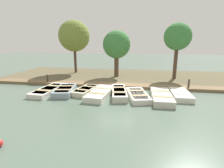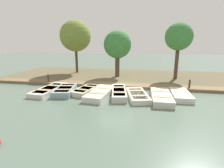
{
  "view_description": "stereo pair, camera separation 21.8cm",
  "coord_description": "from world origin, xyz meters",
  "px_view_note": "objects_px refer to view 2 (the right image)",
  "views": [
    {
      "loc": [
        12.81,
        1.75,
        3.69
      ],
      "look_at": [
        0.64,
        -0.29,
        0.65
      ],
      "focal_mm": 28.0,
      "sensor_mm": 36.0,
      "label": 1
    },
    {
      "loc": [
        12.77,
        1.96,
        3.69
      ],
      "look_at": [
        0.64,
        -0.29,
        0.65
      ],
      "focal_mm": 28.0,
      "sensor_mm": 36.0,
      "label": 2
    }
  ],
  "objects_px": {
    "rowboat_5": "(137,95)",
    "rowboat_4": "(119,92)",
    "rowboat_2": "(86,90)",
    "rowboat_3": "(100,93)",
    "mooring_post_near": "(48,79)",
    "park_tree_far_left": "(75,36)",
    "rowboat_1": "(65,90)",
    "mooring_post_far": "(189,85)",
    "rowboat_0": "(50,90)",
    "rowboat_6": "(161,97)",
    "park_tree_center": "(179,37)",
    "park_tree_left": "(117,45)",
    "rowboat_7": "(180,95)"
  },
  "relations": [
    {
      "from": "rowboat_3",
      "to": "park_tree_far_left",
      "type": "relative_size",
      "value": 0.59
    },
    {
      "from": "mooring_post_far",
      "to": "park_tree_left",
      "type": "distance_m",
      "value": 7.55
    },
    {
      "from": "park_tree_far_left",
      "to": "rowboat_3",
      "type": "bearing_deg",
      "value": 31.85
    },
    {
      "from": "rowboat_7",
      "to": "rowboat_4",
      "type": "bearing_deg",
      "value": -87.04
    },
    {
      "from": "rowboat_7",
      "to": "park_tree_center",
      "type": "height_order",
      "value": "park_tree_center"
    },
    {
      "from": "rowboat_2",
      "to": "mooring_post_near",
      "type": "bearing_deg",
      "value": -104.7
    },
    {
      "from": "rowboat_0",
      "to": "rowboat_6",
      "type": "height_order",
      "value": "rowboat_6"
    },
    {
      "from": "rowboat_4",
      "to": "park_tree_far_left",
      "type": "bearing_deg",
      "value": -149.96
    },
    {
      "from": "mooring_post_near",
      "to": "rowboat_3",
      "type": "bearing_deg",
      "value": 64.4
    },
    {
      "from": "rowboat_0",
      "to": "rowboat_1",
      "type": "height_order",
      "value": "rowboat_1"
    },
    {
      "from": "rowboat_5",
      "to": "park_tree_far_left",
      "type": "bearing_deg",
      "value": -148.93
    },
    {
      "from": "rowboat_0",
      "to": "rowboat_5",
      "type": "bearing_deg",
      "value": 91.63
    },
    {
      "from": "rowboat_3",
      "to": "park_tree_center",
      "type": "xyz_separation_m",
      "value": [
        -5.86,
        5.85,
        3.83
      ]
    },
    {
      "from": "rowboat_5",
      "to": "rowboat_6",
      "type": "distance_m",
      "value": 1.53
    },
    {
      "from": "rowboat_3",
      "to": "mooring_post_far",
      "type": "distance_m",
      "value": 6.88
    },
    {
      "from": "mooring_post_near",
      "to": "park_tree_far_left",
      "type": "distance_m",
      "value": 6.2
    },
    {
      "from": "rowboat_7",
      "to": "mooring_post_far",
      "type": "xyz_separation_m",
      "value": [
        -1.96,
        0.99,
        0.25
      ]
    },
    {
      "from": "rowboat_6",
      "to": "rowboat_5",
      "type": "bearing_deg",
      "value": -95.66
    },
    {
      "from": "rowboat_1",
      "to": "park_tree_center",
      "type": "relative_size",
      "value": 0.55
    },
    {
      "from": "mooring_post_far",
      "to": "mooring_post_near",
      "type": "bearing_deg",
      "value": -90.0
    },
    {
      "from": "rowboat_4",
      "to": "park_tree_center",
      "type": "bearing_deg",
      "value": 130.73
    },
    {
      "from": "rowboat_6",
      "to": "mooring_post_far",
      "type": "distance_m",
      "value": 3.53
    },
    {
      "from": "rowboat_3",
      "to": "rowboat_4",
      "type": "height_order",
      "value": "rowboat_4"
    },
    {
      "from": "rowboat_2",
      "to": "rowboat_3",
      "type": "height_order",
      "value": "rowboat_3"
    },
    {
      "from": "rowboat_1",
      "to": "rowboat_2",
      "type": "bearing_deg",
      "value": 94.91
    },
    {
      "from": "rowboat_4",
      "to": "park_tree_far_left",
      "type": "distance_m",
      "value": 10.05
    },
    {
      "from": "rowboat_5",
      "to": "rowboat_6",
      "type": "bearing_deg",
      "value": 72.15
    },
    {
      "from": "mooring_post_far",
      "to": "park_tree_center",
      "type": "relative_size",
      "value": 0.16
    },
    {
      "from": "rowboat_1",
      "to": "rowboat_4",
      "type": "bearing_deg",
      "value": 81.79
    },
    {
      "from": "rowboat_0",
      "to": "mooring_post_near",
      "type": "distance_m",
      "value": 2.74
    },
    {
      "from": "park_tree_left",
      "to": "park_tree_center",
      "type": "relative_size",
      "value": 0.89
    },
    {
      "from": "rowboat_3",
      "to": "park_tree_left",
      "type": "relative_size",
      "value": 0.74
    },
    {
      "from": "rowboat_0",
      "to": "park_tree_center",
      "type": "relative_size",
      "value": 0.67
    },
    {
      "from": "rowboat_2",
      "to": "rowboat_7",
      "type": "xyz_separation_m",
      "value": [
        -0.06,
        6.62,
        0.0
      ]
    },
    {
      "from": "rowboat_1",
      "to": "mooring_post_far",
      "type": "xyz_separation_m",
      "value": [
        -2.43,
        9.05,
        0.22
      ]
    },
    {
      "from": "rowboat_0",
      "to": "park_tree_left",
      "type": "height_order",
      "value": "park_tree_left"
    },
    {
      "from": "mooring_post_near",
      "to": "park_tree_center",
      "type": "relative_size",
      "value": 0.16
    },
    {
      "from": "rowboat_6",
      "to": "park_tree_center",
      "type": "height_order",
      "value": "park_tree_center"
    },
    {
      "from": "rowboat_0",
      "to": "rowboat_7",
      "type": "relative_size",
      "value": 1.34
    },
    {
      "from": "rowboat_2",
      "to": "mooring_post_near",
      "type": "xyz_separation_m",
      "value": [
        -2.02,
        -4.14,
        0.25
      ]
    },
    {
      "from": "park_tree_center",
      "to": "rowboat_7",
      "type": "bearing_deg",
      "value": -5.14
    },
    {
      "from": "park_tree_left",
      "to": "rowboat_2",
      "type": "bearing_deg",
      "value": -15.54
    },
    {
      "from": "rowboat_1",
      "to": "rowboat_4",
      "type": "xyz_separation_m",
      "value": [
        -0.18,
        3.94,
        -0.0
      ]
    },
    {
      "from": "rowboat_2",
      "to": "rowboat_7",
      "type": "relative_size",
      "value": 1.04
    },
    {
      "from": "rowboat_4",
      "to": "mooring_post_far",
      "type": "xyz_separation_m",
      "value": [
        -2.25,
        5.12,
        0.22
      ]
    },
    {
      "from": "rowboat_4",
      "to": "rowboat_7",
      "type": "relative_size",
      "value": 1.3
    },
    {
      "from": "rowboat_6",
      "to": "park_tree_center",
      "type": "distance_m",
      "value": 7.29
    },
    {
      "from": "rowboat_5",
      "to": "rowboat_4",
      "type": "bearing_deg",
      "value": -115.65
    },
    {
      "from": "rowboat_2",
      "to": "park_tree_center",
      "type": "relative_size",
      "value": 0.52
    },
    {
      "from": "park_tree_far_left",
      "to": "rowboat_4",
      "type": "bearing_deg",
      "value": 39.56
    }
  ]
}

